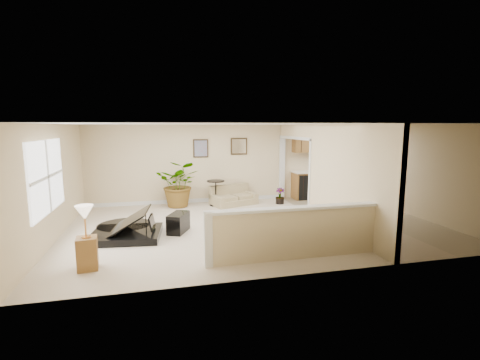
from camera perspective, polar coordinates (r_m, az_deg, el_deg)
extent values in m
plane|color=beige|center=(8.77, 2.41, -7.41)|extent=(9.00, 9.00, 0.00)
cube|color=#CEB88C|center=(11.40, -1.68, 2.78)|extent=(9.00, 0.04, 2.50)
cube|color=#CEB88C|center=(5.72, 10.75, -3.44)|extent=(9.00, 0.04, 2.50)
cube|color=#CEB88C|center=(8.47, -28.27, -0.38)|extent=(0.04, 6.00, 2.50)
cube|color=#CEB88C|center=(10.65, 26.45, 1.43)|extent=(0.04, 6.00, 2.50)
cube|color=silver|center=(8.42, 2.52, 9.16)|extent=(9.00, 6.00, 0.04)
cube|color=gray|center=(10.07, 20.02, -5.78)|extent=(2.70, 6.00, 0.01)
cube|color=#CEB88C|center=(8.12, 17.17, -0.07)|extent=(0.12, 3.60, 2.50)
cube|color=#CEB88C|center=(10.69, 9.25, 7.91)|extent=(0.12, 2.35, 0.40)
cube|color=#CEB88C|center=(6.60, 9.25, -8.71)|extent=(3.30, 0.12, 0.95)
cube|color=silver|center=(6.47, 9.35, -4.57)|extent=(3.40, 0.22, 0.05)
cube|color=silver|center=(6.17, -5.25, -9.65)|extent=(0.14, 0.14, 1.00)
cube|color=white|center=(7.96, -29.17, 0.48)|extent=(0.05, 2.15, 1.45)
cube|color=#312312|center=(11.17, -6.46, 5.18)|extent=(0.48, 0.03, 0.58)
cube|color=#84546A|center=(11.15, -6.45, 5.17)|extent=(0.40, 0.01, 0.50)
cube|color=#312312|center=(11.39, -0.19, 5.55)|extent=(0.55, 0.03, 0.55)
cube|color=silver|center=(11.37, -0.16, 5.55)|extent=(0.46, 0.01, 0.46)
cube|color=brown|center=(12.33, 13.82, -0.77)|extent=(2.30, 0.60, 0.90)
cube|color=silver|center=(12.26, 13.90, 1.40)|extent=(2.36, 0.65, 0.04)
cube|color=black|center=(11.99, 10.42, -1.02)|extent=(0.60, 0.60, 0.84)
cube|color=brown|center=(12.28, 13.82, 6.24)|extent=(2.30, 0.35, 0.75)
cube|color=black|center=(8.01, -18.34, -3.69)|extent=(1.59, 1.41, 0.30)
cylinder|color=black|center=(8.56, -19.05, -2.93)|extent=(1.25, 1.25, 0.30)
cube|color=white|center=(7.99, -12.11, -3.77)|extent=(0.33, 1.03, 0.02)
cube|color=black|center=(8.07, -19.09, -1.67)|extent=(1.27, 1.28, 0.68)
cube|color=black|center=(8.28, -10.07, -6.92)|extent=(0.59, 0.75, 0.45)
cube|color=tan|center=(10.97, -1.04, -3.05)|extent=(1.56, 1.18, 0.39)
cube|color=tan|center=(11.18, -1.37, -0.76)|extent=(1.37, 0.62, 0.40)
cube|color=tan|center=(10.80, -4.19, -1.81)|extent=(0.41, 0.79, 0.15)
cube|color=tan|center=(11.06, 2.03, -1.55)|extent=(0.41, 0.79, 0.15)
cylinder|color=black|center=(10.92, -3.98, -4.08)|extent=(0.39, 0.39, 0.03)
cylinder|color=black|center=(10.84, -4.00, -2.15)|extent=(0.04, 0.04, 0.76)
cylinder|color=black|center=(10.77, -4.03, -0.17)|extent=(0.54, 0.54, 0.03)
cylinder|color=black|center=(10.85, -9.82, -3.58)|extent=(0.41, 0.41, 0.28)
imported|color=#1B4514|center=(10.75, -9.90, -0.62)|extent=(1.57, 1.46, 1.42)
cylinder|color=black|center=(11.17, 6.56, -3.42)|extent=(0.26, 0.26, 0.18)
imported|color=#1B4514|center=(11.14, 6.57, -2.60)|extent=(0.36, 0.36, 0.51)
cube|color=brown|center=(6.65, -23.77, -10.96)|extent=(0.37, 0.37, 0.57)
cylinder|color=#D18C45|center=(6.56, -23.94, -8.53)|extent=(0.15, 0.15, 0.02)
cylinder|color=#D18C45|center=(6.51, -24.04, -6.93)|extent=(0.03, 0.03, 0.38)
cone|color=#FFE9D0|center=(6.45, -24.17, -4.89)|extent=(0.30, 0.30, 0.25)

